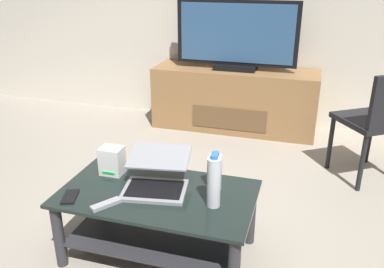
% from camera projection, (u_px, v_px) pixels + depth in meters
% --- Properties ---
extents(ground_plane, '(7.68, 7.68, 0.00)m').
position_uv_depth(ground_plane, '(178.00, 244.00, 2.42)').
color(ground_plane, '#9E9384').
extents(coffee_table, '(1.06, 0.60, 0.40)m').
position_uv_depth(coffee_table, '(158.00, 212.00, 2.25)').
color(coffee_table, black).
rests_on(coffee_table, ground).
extents(media_cabinet, '(1.61, 0.49, 0.61)m').
position_uv_depth(media_cabinet, '(234.00, 99.00, 4.06)').
color(media_cabinet, olive).
rests_on(media_cabinet, ground).
extents(television, '(1.16, 0.20, 0.65)m').
position_uv_depth(television, '(236.00, 37.00, 3.81)').
color(television, black).
rests_on(television, media_cabinet).
extents(dining_chair, '(0.61, 0.61, 0.87)m').
position_uv_depth(dining_chair, '(379.00, 119.00, 2.97)').
color(dining_chair, black).
rests_on(dining_chair, ground).
extents(laptop, '(0.40, 0.45, 0.17)m').
position_uv_depth(laptop, '(157.00, 176.00, 2.23)').
color(laptop, gray).
rests_on(laptop, coffee_table).
extents(router_box, '(0.13, 0.11, 0.16)m').
position_uv_depth(router_box, '(112.00, 161.00, 2.37)').
color(router_box, white).
rests_on(router_box, coffee_table).
extents(water_bottle_near, '(0.07, 0.07, 0.29)m').
position_uv_depth(water_bottle_near, '(214.00, 182.00, 2.03)').
color(water_bottle_near, silver).
rests_on(water_bottle_near, coffee_table).
extents(water_bottle_far, '(0.07, 0.07, 0.22)m').
position_uv_depth(water_bottle_far, '(215.00, 172.00, 2.19)').
color(water_bottle_far, silver).
rests_on(water_bottle_far, coffee_table).
extents(cell_phone, '(0.11, 0.16, 0.01)m').
position_uv_depth(cell_phone, '(70.00, 197.00, 2.15)').
color(cell_phone, black).
rests_on(cell_phone, coffee_table).
extents(tv_remote, '(0.13, 0.16, 0.02)m').
position_uv_depth(tv_remote, '(106.00, 204.00, 2.07)').
color(tv_remote, '#99999E').
rests_on(tv_remote, coffee_table).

